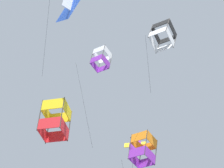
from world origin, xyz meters
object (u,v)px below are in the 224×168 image
object	(u,v)px
kite_box_upper_right	(163,36)
kite_fish_highest	(135,147)
kite_box_low_drifter	(101,59)
kite_box_near_right	(55,120)
kite_delta_far_centre	(72,2)
kite_box_mid_left	(143,150)

from	to	relation	value
kite_box_upper_right	kite_fish_highest	xyz separation A→B (m)	(0.05, -4.98, -5.57)
kite_box_upper_right	kite_fish_highest	bearing A→B (deg)	-39.12
kite_box_low_drifter	kite_box_near_right	world-z (taller)	kite_box_low_drifter
kite_delta_far_centre	kite_box_low_drifter	bearing A→B (deg)	-69.26
kite_fish_highest	kite_box_near_right	distance (m)	6.19
kite_box_mid_left	kite_box_upper_right	world-z (taller)	kite_box_upper_right
kite_box_low_drifter	kite_delta_far_centre	bearing A→B (deg)	88.11
kite_delta_far_centre	kite_box_near_right	bearing A→B (deg)	-12.70
kite_box_mid_left	kite_box_near_right	distance (m)	5.30
kite_box_mid_left	kite_box_upper_right	distance (m)	7.43
kite_box_mid_left	kite_box_low_drifter	bearing A→B (deg)	26.16
kite_box_upper_right	kite_box_low_drifter	size ratio (longest dim) A/B	0.76
kite_delta_far_centre	kite_box_near_right	xyz separation A→B (m)	(0.11, -1.94, -7.47)
kite_delta_far_centre	kite_box_mid_left	bearing A→B (deg)	-97.57
kite_box_near_right	kite_box_low_drifter	bearing A→B (deg)	-147.24
kite_box_low_drifter	kite_box_near_right	size ratio (longest dim) A/B	2.79
kite_fish_highest	kite_box_upper_right	bearing A→B (deg)	121.75
kite_delta_far_centre	kite_box_upper_right	xyz separation A→B (m)	(-5.77, 0.94, -1.91)
kite_fish_highest	kite_box_mid_left	bearing A→B (deg)	105.56
kite_box_near_right	kite_delta_far_centre	bearing A→B (deg)	126.18
kite_box_upper_right	kite_box_low_drifter	bearing A→B (deg)	8.09
kite_box_mid_left	kite_box_low_drifter	distance (m)	7.02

